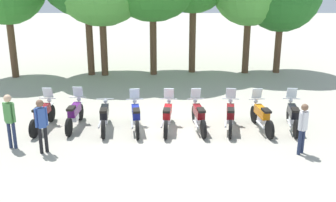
{
  "coord_description": "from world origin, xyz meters",
  "views": [
    {
      "loc": [
        0.02,
        -13.7,
        5.5
      ],
      "look_at": [
        0.0,
        0.5,
        0.9
      ],
      "focal_mm": 43.94,
      "sensor_mm": 36.0,
      "label": 1
    }
  ],
  "objects_px": {
    "motorcycle_4": "(168,116)",
    "person_2": "(42,122)",
    "motorcycle_3": "(136,116)",
    "motorcycle_2": "(105,116)",
    "motorcycle_5": "(199,116)",
    "motorcycle_1": "(75,114)",
    "person_1": "(303,125)",
    "motorcycle_6": "(231,116)",
    "motorcycle_7": "(262,116)",
    "person_0": "(10,117)",
    "motorcycle_8": "(293,115)",
    "motorcycle_0": "(43,115)"
  },
  "relations": [
    {
      "from": "motorcycle_5",
      "to": "motorcycle_8",
      "type": "relative_size",
      "value": 1.0
    },
    {
      "from": "motorcycle_2",
      "to": "person_1",
      "type": "distance_m",
      "value": 6.68
    },
    {
      "from": "motorcycle_8",
      "to": "person_1",
      "type": "relative_size",
      "value": 1.34
    },
    {
      "from": "motorcycle_1",
      "to": "person_0",
      "type": "height_order",
      "value": "person_0"
    },
    {
      "from": "person_2",
      "to": "motorcycle_6",
      "type": "bearing_deg",
      "value": 74.91
    },
    {
      "from": "motorcycle_4",
      "to": "motorcycle_2",
      "type": "bearing_deg",
      "value": 94.72
    },
    {
      "from": "motorcycle_6",
      "to": "motorcycle_7",
      "type": "height_order",
      "value": "same"
    },
    {
      "from": "motorcycle_7",
      "to": "person_0",
      "type": "xyz_separation_m",
      "value": [
        -8.28,
        -1.57,
        0.54
      ]
    },
    {
      "from": "motorcycle_2",
      "to": "person_1",
      "type": "relative_size",
      "value": 1.34
    },
    {
      "from": "motorcycle_5",
      "to": "person_1",
      "type": "xyz_separation_m",
      "value": [
        3.03,
        -2.03,
        0.43
      ]
    },
    {
      "from": "motorcycle_4",
      "to": "person_2",
      "type": "distance_m",
      "value": 4.34
    },
    {
      "from": "person_2",
      "to": "motorcycle_2",
      "type": "bearing_deg",
      "value": 106.9
    },
    {
      "from": "motorcycle_3",
      "to": "motorcycle_5",
      "type": "height_order",
      "value": "same"
    },
    {
      "from": "motorcycle_4",
      "to": "person_1",
      "type": "bearing_deg",
      "value": -111.7
    },
    {
      "from": "motorcycle_6",
      "to": "motorcycle_5",
      "type": "bearing_deg",
      "value": 98.1
    },
    {
      "from": "motorcycle_0",
      "to": "motorcycle_3",
      "type": "bearing_deg",
      "value": -85.95
    },
    {
      "from": "motorcycle_2",
      "to": "motorcycle_7",
      "type": "xyz_separation_m",
      "value": [
        5.56,
        -0.01,
        0.01
      ]
    },
    {
      "from": "motorcycle_1",
      "to": "person_1",
      "type": "bearing_deg",
      "value": -103.88
    },
    {
      "from": "motorcycle_2",
      "to": "motorcycle_8",
      "type": "xyz_separation_m",
      "value": [
        6.69,
        0.06,
        0.01
      ]
    },
    {
      "from": "motorcycle_4",
      "to": "person_1",
      "type": "xyz_separation_m",
      "value": [
        4.13,
        -2.02,
        0.43
      ]
    },
    {
      "from": "motorcycle_0",
      "to": "motorcycle_1",
      "type": "bearing_deg",
      "value": -77.64
    },
    {
      "from": "motorcycle_2",
      "to": "motorcycle_5",
      "type": "bearing_deg",
      "value": -93.89
    },
    {
      "from": "person_0",
      "to": "person_2",
      "type": "relative_size",
      "value": 1.03
    },
    {
      "from": "motorcycle_2",
      "to": "motorcycle_8",
      "type": "distance_m",
      "value": 6.69
    },
    {
      "from": "person_0",
      "to": "motorcycle_7",
      "type": "bearing_deg",
      "value": -66.7
    },
    {
      "from": "motorcycle_6",
      "to": "motorcycle_7",
      "type": "distance_m",
      "value": 1.1
    },
    {
      "from": "person_1",
      "to": "motorcycle_7",
      "type": "bearing_deg",
      "value": 160.89
    },
    {
      "from": "motorcycle_8",
      "to": "person_1",
      "type": "bearing_deg",
      "value": 178.23
    },
    {
      "from": "motorcycle_4",
      "to": "motorcycle_6",
      "type": "distance_m",
      "value": 2.23
    },
    {
      "from": "person_2",
      "to": "motorcycle_8",
      "type": "bearing_deg",
      "value": 70.43
    },
    {
      "from": "person_1",
      "to": "person_2",
      "type": "distance_m",
      "value": 7.98
    },
    {
      "from": "motorcycle_5",
      "to": "motorcycle_0",
      "type": "bearing_deg",
      "value": 81.69
    },
    {
      "from": "motorcycle_4",
      "to": "motorcycle_8",
      "type": "relative_size",
      "value": 1.0
    },
    {
      "from": "motorcycle_5",
      "to": "person_0",
      "type": "height_order",
      "value": "person_0"
    },
    {
      "from": "motorcycle_8",
      "to": "motorcycle_7",
      "type": "bearing_deg",
      "value": 100.55
    },
    {
      "from": "motorcycle_7",
      "to": "person_0",
      "type": "distance_m",
      "value": 8.44
    },
    {
      "from": "motorcycle_6",
      "to": "motorcycle_3",
      "type": "bearing_deg",
      "value": 98.55
    },
    {
      "from": "person_0",
      "to": "person_2",
      "type": "distance_m",
      "value": 1.15
    },
    {
      "from": "motorcycle_3",
      "to": "motorcycle_4",
      "type": "bearing_deg",
      "value": -96.16
    },
    {
      "from": "motorcycle_3",
      "to": "person_2",
      "type": "distance_m",
      "value": 3.37
    },
    {
      "from": "motorcycle_3",
      "to": "person_1",
      "type": "bearing_deg",
      "value": -118.27
    },
    {
      "from": "motorcycle_0",
      "to": "motorcycle_5",
      "type": "xyz_separation_m",
      "value": [
        5.56,
        -0.07,
        0.0
      ]
    },
    {
      "from": "person_2",
      "to": "motorcycle_7",
      "type": "bearing_deg",
      "value": 71.95
    },
    {
      "from": "motorcycle_2",
      "to": "motorcycle_4",
      "type": "height_order",
      "value": "motorcycle_4"
    },
    {
      "from": "motorcycle_1",
      "to": "motorcycle_7",
      "type": "relative_size",
      "value": 1.0
    },
    {
      "from": "motorcycle_3",
      "to": "motorcycle_6",
      "type": "relative_size",
      "value": 1.0
    },
    {
      "from": "motorcycle_6",
      "to": "person_0",
      "type": "bearing_deg",
      "value": 110.4
    },
    {
      "from": "person_0",
      "to": "person_2",
      "type": "bearing_deg",
      "value": -94.81
    },
    {
      "from": "motorcycle_0",
      "to": "motorcycle_8",
      "type": "bearing_deg",
      "value": -84.32
    },
    {
      "from": "motorcycle_8",
      "to": "person_0",
      "type": "height_order",
      "value": "person_0"
    }
  ]
}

